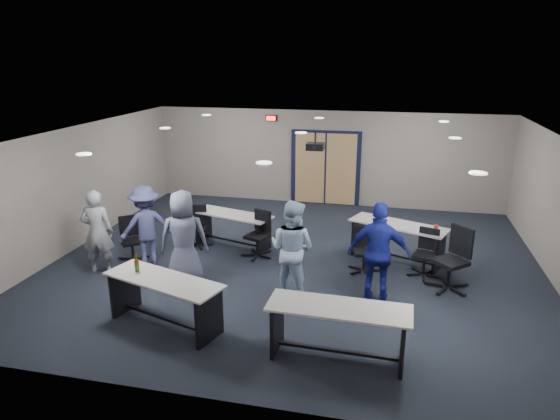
% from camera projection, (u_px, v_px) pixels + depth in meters
% --- Properties ---
extents(floor, '(10.00, 10.00, 0.00)m').
position_uv_depth(floor, '(295.00, 263.00, 10.51)').
color(floor, black).
rests_on(floor, ground).
extents(back_wall, '(10.00, 0.04, 2.70)m').
position_uv_depth(back_wall, '(326.00, 158.00, 14.29)').
color(back_wall, gray).
rests_on(back_wall, floor).
extents(front_wall, '(10.00, 0.04, 2.70)m').
position_uv_depth(front_wall, '(223.00, 306.00, 5.92)').
color(front_wall, gray).
rests_on(front_wall, floor).
extents(left_wall, '(0.04, 9.00, 2.70)m').
position_uv_depth(left_wall, '(77.00, 187.00, 11.16)').
color(left_wall, gray).
rests_on(left_wall, floor).
extents(ceiling, '(10.00, 9.00, 0.04)m').
position_uv_depth(ceiling, '(296.00, 135.00, 9.70)').
color(ceiling, silver).
rests_on(ceiling, back_wall).
extents(double_door, '(2.00, 0.07, 2.20)m').
position_uv_depth(double_door, '(325.00, 169.00, 14.35)').
color(double_door, black).
rests_on(double_door, back_wall).
extents(exit_sign, '(0.32, 0.07, 0.18)m').
position_uv_depth(exit_sign, '(271.00, 118.00, 14.25)').
color(exit_sign, black).
rests_on(exit_sign, back_wall).
extents(ceiling_projector, '(0.35, 0.32, 0.37)m').
position_uv_depth(ceiling_projector, '(315.00, 146.00, 10.19)').
color(ceiling_projector, black).
rests_on(ceiling_projector, ceiling).
extents(ceiling_can_lights, '(6.24, 5.74, 0.02)m').
position_uv_depth(ceiling_can_lights, '(299.00, 135.00, 9.94)').
color(ceiling_can_lights, white).
rests_on(ceiling_can_lights, ceiling).
extents(table_front_left, '(2.13, 1.26, 1.12)m').
position_uv_depth(table_front_left, '(164.00, 293.00, 7.94)').
color(table_front_left, beige).
rests_on(table_front_left, floor).
extents(table_front_right, '(2.04, 0.73, 0.82)m').
position_uv_depth(table_front_right, '(338.00, 323.00, 7.07)').
color(table_front_right, beige).
rests_on(table_front_right, floor).
extents(table_back_left, '(1.96, 1.11, 0.76)m').
position_uv_depth(table_back_left, '(233.00, 224.00, 11.34)').
color(table_back_left, beige).
rests_on(table_back_left, floor).
extents(table_back_right, '(2.12, 1.39, 0.95)m').
position_uv_depth(table_back_right, '(398.00, 236.00, 10.47)').
color(table_back_right, beige).
rests_on(table_back_right, floor).
extents(chair_back_a, '(0.72, 0.72, 0.93)m').
position_uv_depth(chair_back_a, '(198.00, 227.00, 11.30)').
color(chair_back_a, black).
rests_on(chair_back_a, floor).
extents(chair_back_b, '(0.82, 0.82, 1.01)m').
position_uv_depth(chair_back_b, '(257.00, 235.00, 10.70)').
color(chair_back_b, black).
rests_on(chair_back_b, floor).
extents(chair_back_c, '(0.68, 0.68, 0.93)m').
position_uv_depth(chair_back_c, '(364.00, 250.00, 9.95)').
color(chair_back_c, black).
rests_on(chair_back_c, floor).
extents(chair_back_d, '(0.75, 0.75, 0.95)m').
position_uv_depth(chair_back_d, '(425.00, 254.00, 9.76)').
color(chair_back_d, black).
rests_on(chair_back_d, floor).
extents(chair_loose_left, '(0.84, 0.84, 0.95)m').
position_uv_depth(chair_loose_left, '(132.00, 240.00, 10.48)').
color(chair_loose_left, black).
rests_on(chair_loose_left, floor).
extents(chair_loose_right, '(1.06, 1.06, 1.19)m').
position_uv_depth(chair_loose_right, '(450.00, 259.00, 9.17)').
color(chair_loose_right, black).
rests_on(chair_loose_right, floor).
extents(person_gray, '(0.71, 0.55, 1.72)m').
position_uv_depth(person_gray, '(97.00, 232.00, 9.81)').
color(person_gray, gray).
rests_on(person_gray, floor).
extents(person_plaid, '(1.03, 0.84, 1.83)m').
position_uv_depth(person_plaid, '(184.00, 238.00, 9.34)').
color(person_plaid, slate).
rests_on(person_plaid, floor).
extents(person_lightblue, '(1.04, 0.92, 1.79)m').
position_uv_depth(person_lightblue, '(292.00, 249.00, 8.88)').
color(person_lightblue, '#C0DCFF').
rests_on(person_lightblue, floor).
extents(person_navy, '(1.09, 0.49, 1.83)m').
position_uv_depth(person_navy, '(379.00, 254.00, 8.61)').
color(person_navy, navy).
rests_on(person_navy, floor).
extents(person_back, '(1.24, 1.17, 1.69)m').
position_uv_depth(person_back, '(146.00, 226.00, 10.21)').
color(person_back, '#46497E').
rests_on(person_back, floor).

